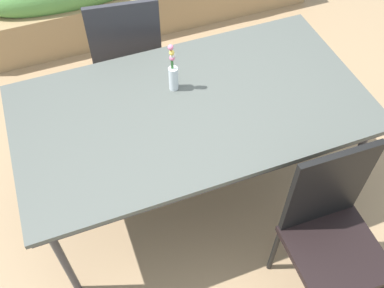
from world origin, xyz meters
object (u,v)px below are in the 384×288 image
object	(u,v)px
chair_near_right	(331,228)
flower_vase	(173,73)
dining_table	(192,111)
chair_far_side	(126,53)

from	to	relation	value
chair_near_right	flower_vase	world-z (taller)	flower_vase
dining_table	chair_far_side	xyz separation A→B (m)	(-0.16, 0.79, -0.17)
dining_table	chair_far_side	bearing A→B (deg)	101.82
dining_table	flower_vase	xyz separation A→B (m)	(-0.05, 0.16, 0.15)
dining_table	chair_near_right	bearing A→B (deg)	-62.02
chair_far_side	flower_vase	world-z (taller)	flower_vase
dining_table	chair_far_side	distance (m)	0.82
chair_near_right	flower_vase	size ratio (longest dim) A/B	3.41
chair_near_right	flower_vase	xyz separation A→B (m)	(-0.47, 0.95, 0.34)
dining_table	chair_far_side	world-z (taller)	chair_far_side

